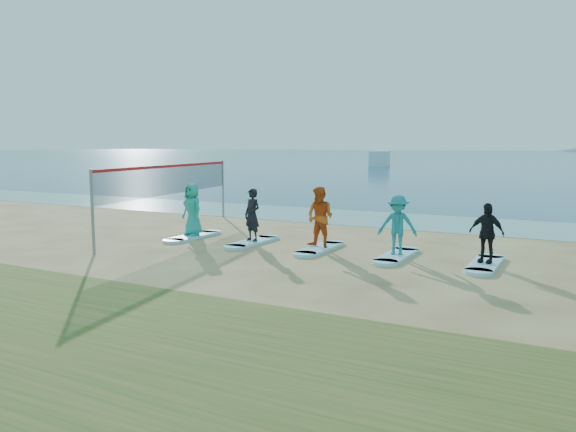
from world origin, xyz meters
The scene contains 15 objects.
ground centered at (0.00, 0.00, 0.00)m, with size 600.00×600.00×0.00m, color tan.
shallow_water centered at (0.00, 10.50, 0.01)m, with size 600.00×600.00×0.00m, color teal.
ocean centered at (0.00, 160.00, 0.01)m, with size 600.00×600.00×0.00m, color navy.
volleyball_net centered at (-6.64, 3.52, 1.90)m, with size 1.64×8.96×2.50m.
boat_offshore_a centered at (-20.96, 68.95, 0.00)m, with size 2.78×7.46×2.25m, color silver.
surfboard_0 centered at (-5.16, 2.85, 0.04)m, with size 0.70×2.20×0.09m, color #A0E4F8.
student_0 centered at (-5.16, 2.85, 0.98)m, with size 0.87×0.57×1.78m, color teal.
surfboard_1 centered at (-2.75, 2.85, 0.04)m, with size 0.70×2.20×0.09m, color #A0E4F8.
student_1 centered at (-2.75, 2.85, 0.94)m, with size 0.62×0.41×1.70m, color black.
surfboard_2 centered at (-0.34, 2.85, 0.04)m, with size 0.70×2.20×0.09m, color #A0E4F8.
student_2 centered at (-0.34, 2.85, 1.01)m, with size 0.89×0.70×1.84m, color #CF4E15.
surfboard_3 centered at (2.07, 2.85, 0.04)m, with size 0.70×2.20×0.09m, color #A0E4F8.
student_3 centered at (2.07, 2.85, 0.94)m, with size 1.09×0.63×1.69m, color teal.
surfboard_4 centered at (4.48, 2.85, 0.04)m, with size 0.70×2.20×0.09m, color #A0E4F8.
student_4 centered at (4.48, 2.85, 0.88)m, with size 0.93×0.39×1.59m, color black.
Camera 1 is at (6.71, -12.47, 3.19)m, focal length 35.00 mm.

